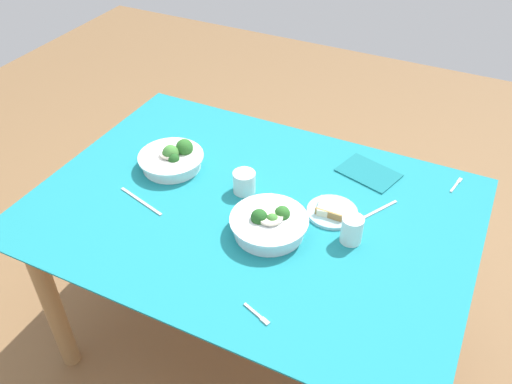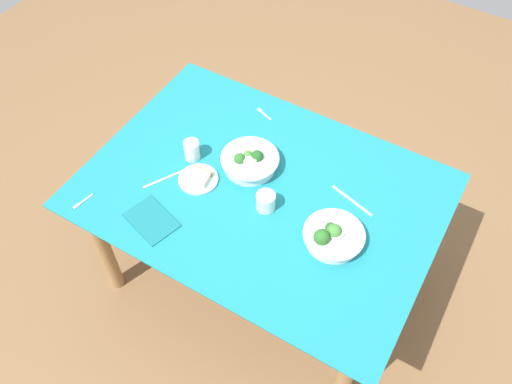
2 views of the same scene
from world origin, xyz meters
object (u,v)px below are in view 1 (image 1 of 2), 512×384
broccoli_bowl_far (173,159)px  broccoli_bowl_near (269,224)px  fork_by_far_bowl (258,315)px  water_glass_side (244,182)px  table_knife_right (141,201)px  bread_side_plate (332,211)px  water_glass_center (352,230)px  table_knife_left (376,212)px  fork_by_near_bowl (456,184)px  napkin_folded_upper (368,173)px

broccoli_bowl_far → broccoli_bowl_near: size_ratio=0.96×
broccoli_bowl_far → fork_by_far_bowl: size_ratio=2.58×
broccoli_bowl_far → water_glass_side: size_ratio=3.03×
broccoli_bowl_near → table_knife_right: size_ratio=1.18×
broccoli_bowl_near → fork_by_far_bowl: bearing=-70.3°
bread_side_plate → broccoli_bowl_far: bearing=-179.1°
water_glass_center → table_knife_left: (0.04, 0.17, -0.04)m
water_glass_center → fork_by_near_bowl: water_glass_center is taller
broccoli_bowl_near → table_knife_left: size_ratio=1.32×
broccoli_bowl_far → table_knife_left: broccoli_bowl_far is taller
broccoli_bowl_near → table_knife_left: 0.38m
water_glass_side → bread_side_plate: bearing=3.9°
table_knife_left → water_glass_center: bearing=-162.1°
broccoli_bowl_near → fork_by_near_bowl: 0.73m
napkin_folded_upper → broccoli_bowl_near: bearing=-113.7°
broccoli_bowl_far → fork_by_near_bowl: bearing=20.0°
water_glass_side → table_knife_right: (-0.29, -0.21, -0.04)m
broccoli_bowl_near → bread_side_plate: bearing=49.3°
fork_by_near_bowl → table_knife_left: bearing=152.6°
water_glass_side → table_knife_right: water_glass_side is taller
water_glass_side → fork_by_near_bowl: size_ratio=0.82×
fork_by_far_bowl → fork_by_near_bowl: same height
fork_by_far_bowl → table_knife_left: same height
table_knife_left → table_knife_right: same height
water_glass_side → napkin_folded_upper: 0.47m
broccoli_bowl_near → bread_side_plate: size_ratio=1.47×
table_knife_left → table_knife_right: bearing=141.9°
water_glass_center → fork_by_far_bowl: water_glass_center is taller
water_glass_side → table_knife_right: bearing=-144.4°
broccoli_bowl_near → water_glass_side: broccoli_bowl_near is taller
bread_side_plate → table_knife_left: bread_side_plate is taller
water_glass_center → water_glass_side: bearing=169.9°
broccoli_bowl_far → fork_by_far_bowl: 0.76m
broccoli_bowl_far → bread_side_plate: size_ratio=1.41×
bread_side_plate → fork_by_near_bowl: size_ratio=1.77×
broccoli_bowl_far → water_glass_side: 0.31m
bread_side_plate → table_knife_right: (-0.62, -0.23, -0.01)m
water_glass_side → napkin_folded_upper: bearing=38.8°
water_glass_side → fork_by_near_bowl: 0.77m
broccoli_bowl_near → table_knife_left: bearing=41.4°
water_glass_center → water_glass_side: size_ratio=1.15×
fork_by_near_bowl → water_glass_center: bearing=161.5°
bread_side_plate → fork_by_near_bowl: (0.35, 0.35, -0.01)m
broccoli_bowl_near → table_knife_left: (0.28, 0.25, -0.03)m
fork_by_far_bowl → table_knife_right: size_ratio=0.44×
broccoli_bowl_far → fork_by_far_bowl: (0.59, -0.48, -0.03)m
water_glass_center → water_glass_side: 0.42m
napkin_folded_upper → fork_by_far_bowl: bearing=-96.3°
water_glass_side → fork_by_far_bowl: bearing=-59.1°
broccoli_bowl_far → broccoli_bowl_near: (0.48, -0.17, 0.00)m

